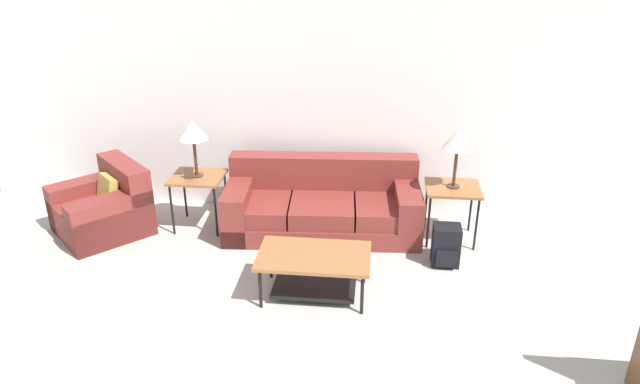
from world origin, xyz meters
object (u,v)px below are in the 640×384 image
object	(u,v)px
side_table_left	(198,181)
side_table_right	(453,192)
armchair	(104,209)
table_lamp_left	(193,131)
backpack	(446,246)
coffee_table	(314,265)
couch	(323,207)
table_lamp_right	(458,140)

from	to	relation	value
side_table_left	side_table_right	xyz separation A→B (m)	(2.92, 0.00, 0.00)
armchair	side_table_left	size ratio (longest dim) A/B	2.03
table_lamp_left	backpack	world-z (taller)	table_lamp_left
side_table_left	side_table_right	distance (m)	2.92
table_lamp_left	coffee_table	bearing A→B (deg)	-40.21
coffee_table	side_table_right	distance (m)	1.92
side_table_right	backpack	xyz separation A→B (m)	(-0.09, -0.56, -0.37)
couch	side_table_left	world-z (taller)	couch
couch	coffee_table	xyz separation A→B (m)	(0.06, -1.37, 0.04)
coffee_table	backpack	size ratio (longest dim) A/B	2.41
couch	side_table_right	world-z (taller)	couch
couch	table_lamp_right	world-z (taller)	table_lamp_right
table_lamp_left	couch	bearing A→B (deg)	3.40
side_table_left	coffee_table	bearing A→B (deg)	-40.21
side_table_left	table_lamp_left	distance (m)	0.61
couch	armchair	xyz separation A→B (m)	(-2.53, -0.32, -0.00)
table_lamp_right	side_table_left	bearing A→B (deg)	180.00
armchair	table_lamp_right	size ratio (longest dim) A/B	1.97
side_table_left	table_lamp_right	distance (m)	2.98
couch	side_table_left	xyz separation A→B (m)	(-1.46, -0.09, 0.30)
table_lamp_left	table_lamp_right	bearing A→B (deg)	0.00
side_table_left	table_lamp_left	bearing A→B (deg)	-75.96
couch	coffee_table	world-z (taller)	couch
couch	backpack	distance (m)	1.52
coffee_table	table_lamp_left	world-z (taller)	table_lamp_left
couch	coffee_table	bearing A→B (deg)	-87.53
couch	table_lamp_left	size ratio (longest dim) A/B	3.42
couch	side_table_right	size ratio (longest dim) A/B	3.52
couch	side_table_right	bearing A→B (deg)	-3.39
armchair	backpack	distance (m)	3.92
armchair	side_table_right	xyz separation A→B (m)	(3.99, 0.23, 0.30)
couch	table_lamp_left	xyz separation A→B (m)	(-1.46, -0.09, 0.91)
couch	table_lamp_left	world-z (taller)	table_lamp_left
table_lamp_left	backpack	size ratio (longest dim) A/B	1.52
armchair	table_lamp_right	distance (m)	4.10
side_table_right	table_lamp_right	bearing A→B (deg)	-126.87
armchair	side_table_right	size ratio (longest dim) A/B	2.03
couch	coffee_table	distance (m)	1.37
side_table_right	armchair	bearing A→B (deg)	-176.66
couch	table_lamp_right	xyz separation A→B (m)	(1.46, -0.09, 0.91)
side_table_left	armchair	bearing A→B (deg)	-167.74
side_table_right	table_lamp_left	bearing A→B (deg)	-180.00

